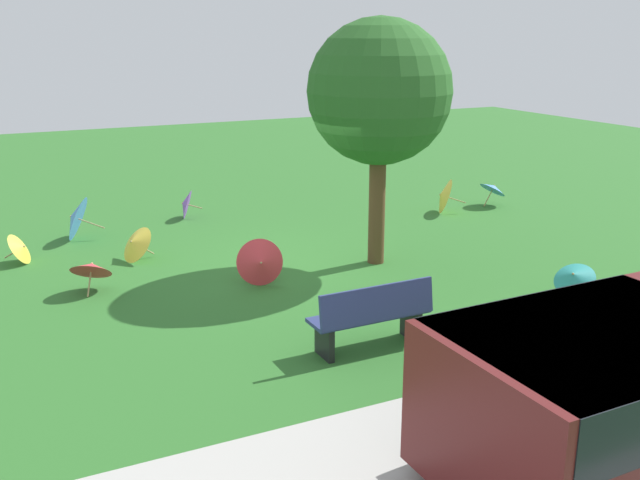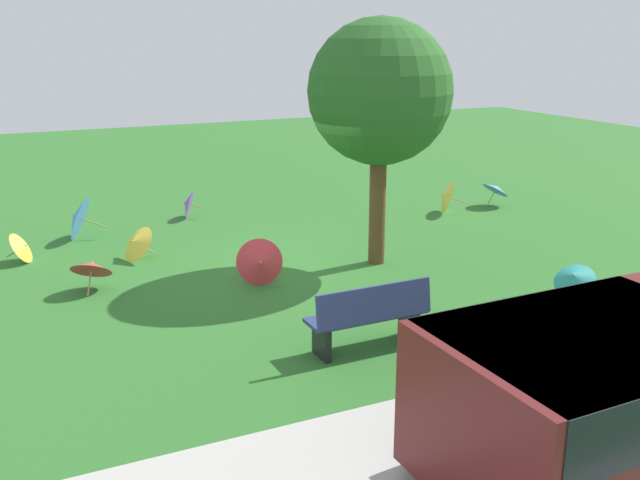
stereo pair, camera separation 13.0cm
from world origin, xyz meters
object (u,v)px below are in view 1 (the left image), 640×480
parasol_yellow_0 (134,243)px  parasol_blue_1 (75,218)px  parasol_purple_0 (185,204)px  parasol_yellow_2 (22,248)px  parasol_red_1 (260,262)px  shade_tree (379,93)px  park_bench (372,316)px  parasol_yellow_1 (443,196)px  parasol_blue_0 (493,188)px  parasol_teal_0 (574,277)px  parasol_red_0 (91,268)px

parasol_yellow_0 → parasol_blue_1: parasol_blue_1 is taller
parasol_purple_0 → parasol_yellow_2: parasol_purple_0 is taller
parasol_red_1 → shade_tree: bearing=-174.2°
park_bench → parasol_yellow_1: size_ratio=1.85×
parasol_blue_0 → parasol_blue_1: bearing=-7.9°
parasol_teal_0 → parasol_yellow_1: bearing=-104.8°
shade_tree → parasol_yellow_1: bearing=-142.0°
parasol_teal_0 → parasol_purple_0: parasol_purple_0 is taller
parasol_red_0 → parasol_teal_0: 7.37m
parasol_teal_0 → parasol_blue_0: bearing=-117.9°
parasol_red_1 → parasol_blue_1: bearing=-60.3°
park_bench → parasol_blue_1: (2.67, -6.91, -0.02)m
parasol_yellow_0 → parasol_yellow_2: (1.80, -0.73, -0.04)m
parasol_red_1 → parasol_blue_0: bearing=-158.2°
parasol_red_0 → parasol_blue_0: parasol_blue_0 is taller
parasol_yellow_1 → parasol_yellow_2: (8.73, -0.21, -0.12)m
parasol_yellow_0 → parasol_blue_0: parasol_yellow_0 is taller
shade_tree → parasol_red_0: 5.41m
parasol_blue_0 → parasol_teal_0: bearing=62.1°
parasol_blue_1 → parasol_red_1: size_ratio=1.26×
parasol_blue_0 → parasol_yellow_1: bearing=2.6°
park_bench → parasol_purple_0: size_ratio=2.29×
parasol_blue_1 → parasol_red_1: 4.62m
parasol_blue_1 → parasol_yellow_1: parasol_blue_1 is taller
parasol_blue_0 → parasol_yellow_2: parasol_blue_0 is taller
parasol_teal_0 → parasol_red_0: bearing=-29.3°
parasol_blue_1 → parasol_yellow_1: bearing=170.1°
parasol_red_0 → parasol_yellow_2: 2.19m
parasol_teal_0 → park_bench: bearing=2.7°
parasol_yellow_0 → parasol_purple_0: bearing=-122.6°
park_bench → parasol_red_0: bearing=-52.9°
parasol_blue_0 → parasol_teal_0: (2.89, 5.46, -0.03)m
parasol_red_0 → park_bench: bearing=127.1°
shade_tree → parasol_yellow_0: (3.80, -1.92, -2.61)m
parasol_yellow_2 → parasol_red_0: bearing=113.5°
park_bench → parasol_teal_0: 3.58m
parasol_blue_1 → parasol_teal_0: bearing=132.8°
parasol_blue_1 → park_bench: bearing=111.1°
shade_tree → parasol_blue_0: size_ratio=6.43×
park_bench → parasol_yellow_1: 7.48m
shade_tree → parasol_blue_0: bearing=-151.3°
shade_tree → parasol_red_1: 3.42m
parasol_blue_0 → parasol_yellow_2: 10.20m
shade_tree → parasol_yellow_2: bearing=-25.3°
shade_tree → parasol_blue_0: (-4.59, -2.51, -2.52)m
parasol_red_1 → parasol_yellow_1: parasol_yellow_1 is taller
parasol_yellow_1 → parasol_yellow_2: bearing=-1.4°
shade_tree → parasol_yellow_0: size_ratio=5.11×
park_bench → parasol_blue_0: 8.58m
parasol_yellow_1 → shade_tree: bearing=38.0°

